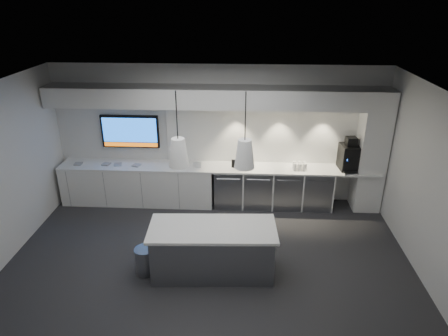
# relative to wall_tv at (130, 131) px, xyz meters

# --- Properties ---
(floor) EXTENTS (7.00, 7.00, 0.00)m
(floor) POSITION_rel_wall_tv_xyz_m (1.90, -2.45, -1.56)
(floor) COLOR #2C2C2E
(floor) RESTS_ON ground
(ceiling) EXTENTS (7.00, 7.00, 0.00)m
(ceiling) POSITION_rel_wall_tv_xyz_m (1.90, -2.45, 1.44)
(ceiling) COLOR black
(ceiling) RESTS_ON wall_back
(wall_back) EXTENTS (7.00, 0.00, 7.00)m
(wall_back) POSITION_rel_wall_tv_xyz_m (1.90, 0.05, -0.06)
(wall_back) COLOR silver
(wall_back) RESTS_ON floor
(wall_front) EXTENTS (7.00, 0.00, 7.00)m
(wall_front) POSITION_rel_wall_tv_xyz_m (1.90, -4.95, -0.06)
(wall_front) COLOR silver
(wall_front) RESTS_ON floor
(wall_right) EXTENTS (0.00, 7.00, 7.00)m
(wall_right) POSITION_rel_wall_tv_xyz_m (5.40, -2.45, -0.06)
(wall_right) COLOR silver
(wall_right) RESTS_ON floor
(back_counter) EXTENTS (6.80, 0.65, 0.04)m
(back_counter) POSITION_rel_wall_tv_xyz_m (1.90, -0.27, -0.68)
(back_counter) COLOR white
(back_counter) RESTS_ON left_base_cabinets
(left_base_cabinets) EXTENTS (3.30, 0.63, 0.86)m
(left_base_cabinets) POSITION_rel_wall_tv_xyz_m (0.15, -0.27, -1.13)
(left_base_cabinets) COLOR white
(left_base_cabinets) RESTS_ON floor
(fridge_unit_a) EXTENTS (0.60, 0.61, 0.85)m
(fridge_unit_a) POSITION_rel_wall_tv_xyz_m (2.15, -0.27, -1.13)
(fridge_unit_a) COLOR gray
(fridge_unit_a) RESTS_ON floor
(fridge_unit_b) EXTENTS (0.60, 0.61, 0.85)m
(fridge_unit_b) POSITION_rel_wall_tv_xyz_m (2.78, -0.27, -1.13)
(fridge_unit_b) COLOR gray
(fridge_unit_b) RESTS_ON floor
(fridge_unit_c) EXTENTS (0.60, 0.61, 0.85)m
(fridge_unit_c) POSITION_rel_wall_tv_xyz_m (3.41, -0.27, -1.13)
(fridge_unit_c) COLOR gray
(fridge_unit_c) RESTS_ON floor
(fridge_unit_d) EXTENTS (0.60, 0.61, 0.85)m
(fridge_unit_d) POSITION_rel_wall_tv_xyz_m (4.04, -0.27, -1.13)
(fridge_unit_d) COLOR gray
(fridge_unit_d) RESTS_ON floor
(backsplash) EXTENTS (4.60, 0.03, 1.30)m
(backsplash) POSITION_rel_wall_tv_xyz_m (3.10, 0.03, -0.01)
(backsplash) COLOR white
(backsplash) RESTS_ON wall_back
(soffit) EXTENTS (6.90, 0.60, 0.40)m
(soffit) POSITION_rel_wall_tv_xyz_m (1.90, -0.25, 0.84)
(soffit) COLOR white
(soffit) RESTS_ON wall_back
(column) EXTENTS (0.55, 0.55, 2.60)m
(column) POSITION_rel_wall_tv_xyz_m (5.10, -0.25, -0.26)
(column) COLOR white
(column) RESTS_ON floor
(wall_tv) EXTENTS (1.25, 0.07, 0.72)m
(wall_tv) POSITION_rel_wall_tv_xyz_m (0.00, 0.00, 0.00)
(wall_tv) COLOR black
(wall_tv) RESTS_ON wall_back
(island) EXTENTS (2.09, 0.97, 0.87)m
(island) POSITION_rel_wall_tv_xyz_m (1.99, -2.64, -1.12)
(island) COLOR gray
(island) RESTS_ON floor
(bin) EXTENTS (0.37, 0.37, 0.47)m
(bin) POSITION_rel_wall_tv_xyz_m (0.87, -2.72, -1.32)
(bin) COLOR gray
(bin) RESTS_ON floor
(coffee_machine) EXTENTS (0.42, 0.58, 0.70)m
(coffee_machine) POSITION_rel_wall_tv_xyz_m (4.66, -0.25, -0.37)
(coffee_machine) COLOR black
(coffee_machine) RESTS_ON back_counter
(sign_black) EXTENTS (0.14, 0.06, 0.18)m
(sign_black) POSITION_rel_wall_tv_xyz_m (2.28, -0.33, -0.57)
(sign_black) COLOR black
(sign_black) RESTS_ON back_counter
(sign_white) EXTENTS (0.18, 0.07, 0.14)m
(sign_white) POSITION_rel_wall_tv_xyz_m (1.48, -0.37, -0.59)
(sign_white) COLOR white
(sign_white) RESTS_ON back_counter
(cup_cluster) EXTENTS (0.29, 0.18, 0.16)m
(cup_cluster) POSITION_rel_wall_tv_xyz_m (3.64, -0.34, -0.58)
(cup_cluster) COLOR white
(cup_cluster) RESTS_ON back_counter
(tray_a) EXTENTS (0.17, 0.17, 0.02)m
(tray_a) POSITION_rel_wall_tv_xyz_m (-1.12, -0.32, -0.65)
(tray_a) COLOR #9B9B9B
(tray_a) RESTS_ON back_counter
(tray_b) EXTENTS (0.19, 0.19, 0.02)m
(tray_b) POSITION_rel_wall_tv_xyz_m (-0.50, -0.30, -0.65)
(tray_b) COLOR #9B9B9B
(tray_b) RESTS_ON back_counter
(tray_c) EXTENTS (0.19, 0.19, 0.02)m
(tray_c) POSITION_rel_wall_tv_xyz_m (-0.25, -0.31, -0.65)
(tray_c) COLOR #9B9B9B
(tray_c) RESTS_ON back_counter
(tray_d) EXTENTS (0.20, 0.20, 0.02)m
(tray_d) POSITION_rel_wall_tv_xyz_m (0.17, -0.33, -0.65)
(tray_d) COLOR #9B9B9B
(tray_d) RESTS_ON back_counter
(pendant_left) EXTENTS (0.30, 0.30, 1.13)m
(pendant_left) POSITION_rel_wall_tv_xyz_m (1.50, -2.64, 0.59)
(pendant_left) COLOR white
(pendant_left) RESTS_ON ceiling
(pendant_right) EXTENTS (0.30, 0.30, 1.13)m
(pendant_right) POSITION_rel_wall_tv_xyz_m (2.48, -2.64, 0.59)
(pendant_right) COLOR white
(pendant_right) RESTS_ON ceiling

